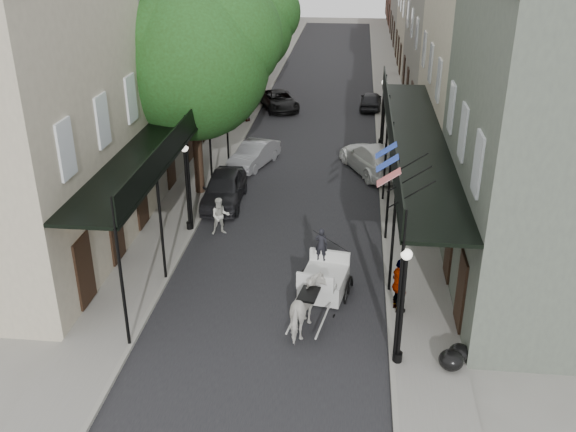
% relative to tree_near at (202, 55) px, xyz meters
% --- Properties ---
extents(ground, '(140.00, 140.00, 0.00)m').
position_rel_tree_near_xyz_m(ground, '(4.20, -10.18, -6.49)').
color(ground, gray).
rests_on(ground, ground).
extents(road, '(8.00, 90.00, 0.01)m').
position_rel_tree_near_xyz_m(road, '(4.20, 9.82, -6.48)').
color(road, black).
rests_on(road, ground).
extents(sidewalk_left, '(2.20, 90.00, 0.12)m').
position_rel_tree_near_xyz_m(sidewalk_left, '(-0.80, 9.82, -6.43)').
color(sidewalk_left, gray).
rests_on(sidewalk_left, ground).
extents(sidewalk_right, '(2.20, 90.00, 0.12)m').
position_rel_tree_near_xyz_m(sidewalk_right, '(9.20, 9.82, -6.43)').
color(sidewalk_right, gray).
rests_on(sidewalk_right, ground).
extents(building_row_left, '(5.00, 80.00, 10.50)m').
position_rel_tree_near_xyz_m(building_row_left, '(-4.40, 19.82, -1.24)').
color(building_row_left, '#B8AD93').
rests_on(building_row_left, ground).
extents(building_row_right, '(5.00, 80.00, 10.50)m').
position_rel_tree_near_xyz_m(building_row_right, '(12.80, 19.82, -1.24)').
color(building_row_right, slate).
rests_on(building_row_right, ground).
extents(gallery_left, '(2.20, 18.05, 4.88)m').
position_rel_tree_near_xyz_m(gallery_left, '(-0.59, -3.20, -2.44)').
color(gallery_left, black).
rests_on(gallery_left, sidewalk_left).
extents(gallery_right, '(2.20, 18.05, 4.88)m').
position_rel_tree_near_xyz_m(gallery_right, '(8.99, -3.20, -2.44)').
color(gallery_right, black).
rests_on(gallery_right, sidewalk_right).
extents(tree_near, '(7.31, 6.80, 9.63)m').
position_rel_tree_near_xyz_m(tree_near, '(0.00, 0.00, 0.00)').
color(tree_near, '#382619').
rests_on(tree_near, sidewalk_left).
extents(tree_far, '(6.45, 6.00, 8.61)m').
position_rel_tree_near_xyz_m(tree_far, '(-0.05, 14.00, -0.65)').
color(tree_far, '#382619').
rests_on(tree_far, sidewalk_left).
extents(lamppost_right_near, '(0.32, 0.32, 3.71)m').
position_rel_tree_near_xyz_m(lamppost_right_near, '(8.30, -12.18, -4.44)').
color(lamppost_right_near, black).
rests_on(lamppost_right_near, sidewalk_right).
extents(lamppost_left, '(0.32, 0.32, 3.71)m').
position_rel_tree_near_xyz_m(lamppost_left, '(0.10, -4.18, -4.44)').
color(lamppost_left, black).
rests_on(lamppost_left, sidewalk_left).
extents(lamppost_right_far, '(0.32, 0.32, 3.71)m').
position_rel_tree_near_xyz_m(lamppost_right_far, '(8.30, 7.82, -4.44)').
color(lamppost_right_far, black).
rests_on(lamppost_right_far, sidewalk_right).
extents(horse, '(1.25, 2.14, 1.70)m').
position_rel_tree_near_xyz_m(horse, '(5.54, -10.76, -5.64)').
color(horse, silver).
rests_on(horse, ground).
extents(carriage, '(1.99, 2.71, 2.85)m').
position_rel_tree_near_xyz_m(carriage, '(6.00, -8.15, -5.38)').
color(carriage, black).
rests_on(carriage, ground).
extents(pedestrian_walking, '(0.93, 0.82, 1.59)m').
position_rel_tree_near_xyz_m(pedestrian_walking, '(1.43, -4.26, -5.69)').
color(pedestrian_walking, beige).
rests_on(pedestrian_walking, ground).
extents(pedestrian_sidewalk_left, '(1.16, 1.10, 1.58)m').
position_rel_tree_near_xyz_m(pedestrian_sidewalk_left, '(-0.07, 11.55, -5.58)').
color(pedestrian_sidewalk_left, gray).
rests_on(pedestrian_sidewalk_left, sidewalk_left).
extents(pedestrian_sidewalk_right, '(0.74, 1.20, 1.90)m').
position_rel_tree_near_xyz_m(pedestrian_sidewalk_right, '(8.43, -9.47, -5.42)').
color(pedestrian_sidewalk_right, gray).
rests_on(pedestrian_sidewalk_right, sidewalk_right).
extents(car_left_near, '(1.89, 4.39, 1.48)m').
position_rel_tree_near_xyz_m(car_left_near, '(0.97, -1.18, -5.75)').
color(car_left_near, black).
rests_on(car_left_near, ground).
extents(car_left_mid, '(2.48, 4.08, 1.27)m').
position_rel_tree_near_xyz_m(car_left_mid, '(1.57, 3.82, -5.85)').
color(car_left_mid, gray).
rests_on(car_left_mid, ground).
extents(car_left_far, '(3.42, 4.85, 1.23)m').
position_rel_tree_near_xyz_m(car_left_far, '(1.60, 14.88, -5.87)').
color(car_left_far, black).
rests_on(car_left_far, ground).
extents(car_right_near, '(4.01, 5.62, 1.51)m').
position_rel_tree_near_xyz_m(car_right_near, '(7.80, 3.54, -5.73)').
color(car_right_near, white).
rests_on(car_right_near, ground).
extents(car_right_far, '(1.59, 3.57, 1.19)m').
position_rel_tree_near_xyz_m(car_right_far, '(7.80, 15.68, -5.89)').
color(car_right_far, black).
rests_on(car_right_far, ground).
extents(trash_bags, '(0.97, 1.12, 0.61)m').
position_rel_tree_near_xyz_m(trash_bags, '(9.91, -12.20, -6.08)').
color(trash_bags, black).
rests_on(trash_bags, sidewalk_right).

